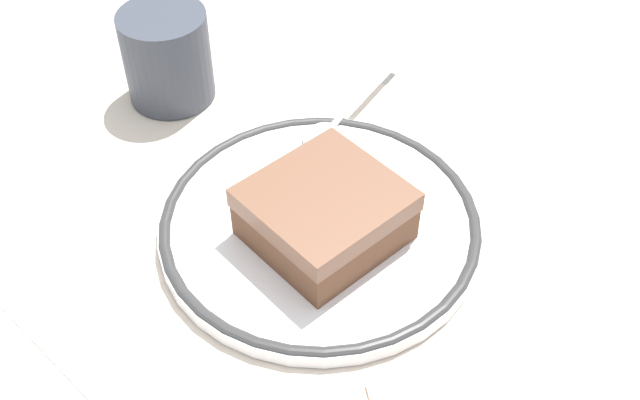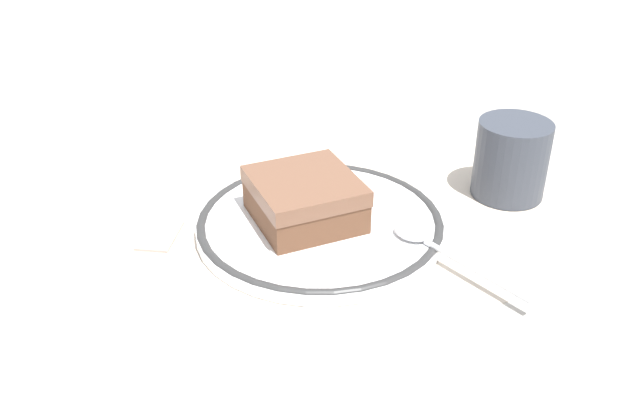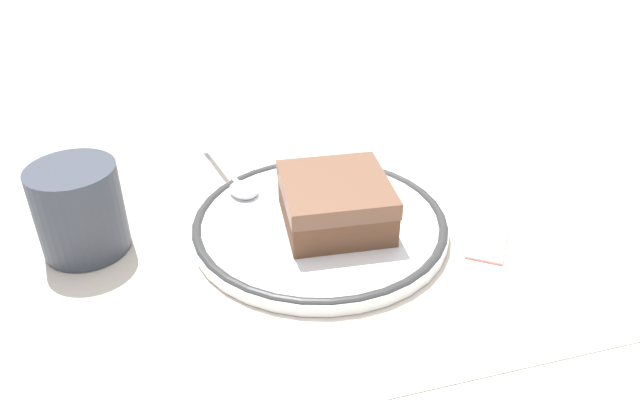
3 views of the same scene
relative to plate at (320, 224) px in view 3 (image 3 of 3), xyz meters
The scene contains 7 objects.
ground_plane 0.02m from the plate, 59.09° to the left, with size 2.40×2.40×0.00m, color #B7B2A8.
placemat 0.02m from the plate, 59.09° to the left, with size 0.47×0.34×0.00m, color beige.
plate is the anchor object (origin of this frame).
cake_slice 0.03m from the plate, 147.67° to the left, with size 0.09×0.10×0.04m.
spoon 0.10m from the plate, 52.88° to the right, with size 0.04×0.14×0.01m.
cup 0.20m from the plate, ahead, with size 0.07×0.07×0.07m.
sugar_packet 0.14m from the plate, 155.99° to the left, with size 0.05×0.03×0.01m, color #E5998C.
Camera 3 is at (0.10, 0.40, 0.30)m, focal length 33.65 mm.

